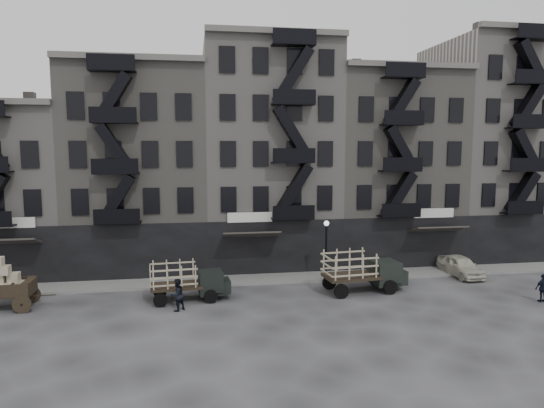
{
  "coord_description": "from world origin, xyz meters",
  "views": [
    {
      "loc": [
        -5.8,
        -29.07,
        9.38
      ],
      "look_at": [
        -0.55,
        4.0,
        5.33
      ],
      "focal_mm": 32.0,
      "sensor_mm": 36.0,
      "label": 1
    }
  ],
  "objects": [
    {
      "name": "lamp_post",
      "position": [
        3.0,
        2.6,
        2.78
      ],
      "size": [
        0.36,
        0.36,
        4.28
      ],
      "color": "black",
      "rests_on": "ground"
    },
    {
      "name": "car_east",
      "position": [
        13.06,
        2.6,
        0.74
      ],
      "size": [
        1.89,
        4.38,
        1.47
      ],
      "primitive_type": "imported",
      "rotation": [
        0.0,
        0.0,
        0.04
      ],
      "color": "beige",
      "rests_on": "ground"
    },
    {
      "name": "building_midwest",
      "position": [
        -10.0,
        9.83,
        7.5
      ],
      "size": [
        10.0,
        11.35,
        16.2
      ],
      "color": "slate",
      "rests_on": "ground"
    },
    {
      "name": "sidewalk",
      "position": [
        0.0,
        3.75,
        0.07
      ],
      "size": [
        55.0,
        2.5,
        0.15
      ],
      "primitive_type": "cube",
      "color": "slate",
      "rests_on": "ground"
    },
    {
      "name": "building_mideast",
      "position": [
        10.0,
        9.83,
        7.5
      ],
      "size": [
        10.0,
        11.35,
        16.2
      ],
      "color": "slate",
      "rests_on": "ground"
    },
    {
      "name": "building_center",
      "position": [
        -0.0,
        9.82,
        8.5
      ],
      "size": [
        10.0,
        11.35,
        18.2
      ],
      "color": "gray",
      "rests_on": "ground"
    },
    {
      "name": "building_west",
      "position": [
        -20.0,
        9.83,
        6.0
      ],
      "size": [
        10.0,
        11.35,
        13.2
      ],
      "color": "gray",
      "rests_on": "ground"
    },
    {
      "name": "ground",
      "position": [
        0.0,
        0.0,
        0.0
      ],
      "size": [
        140.0,
        140.0,
        0.0
      ],
      "primitive_type": "plane",
      "color": "#38383A",
      "rests_on": "ground"
    },
    {
      "name": "pedestrian_mid",
      "position": [
        -6.94,
        -1.81,
        0.94
      ],
      "size": [
        1.15,
        1.13,
        1.87
      ],
      "primitive_type": "imported",
      "rotation": [
        0.0,
        0.0,
        3.87
      ],
      "color": "black",
      "rests_on": "ground"
    },
    {
      "name": "stake_truck_west",
      "position": [
        -6.38,
        0.01,
        1.36
      ],
      "size": [
        4.87,
        2.3,
        2.38
      ],
      "rotation": [
        0.0,
        0.0,
        0.08
      ],
      "color": "black",
      "rests_on": "ground"
    },
    {
      "name": "policeman",
      "position": [
        14.76,
        -3.68,
        0.85
      ],
      "size": [
        1.0,
        0.42,
        1.71
      ],
      "primitive_type": "imported",
      "rotation": [
        0.0,
        0.0,
        3.14
      ],
      "color": "black",
      "rests_on": "ground"
    },
    {
      "name": "building_east",
      "position": [
        20.0,
        9.82,
        9.0
      ],
      "size": [
        10.0,
        11.35,
        19.2
      ],
      "color": "gray",
      "rests_on": "ground"
    },
    {
      "name": "stake_truck_east",
      "position": [
        4.71,
        0.04,
        1.53
      ],
      "size": [
        5.52,
        2.67,
        2.68
      ],
      "rotation": [
        0.0,
        0.0,
        0.1
      ],
      "color": "black",
      "rests_on": "ground"
    }
  ]
}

